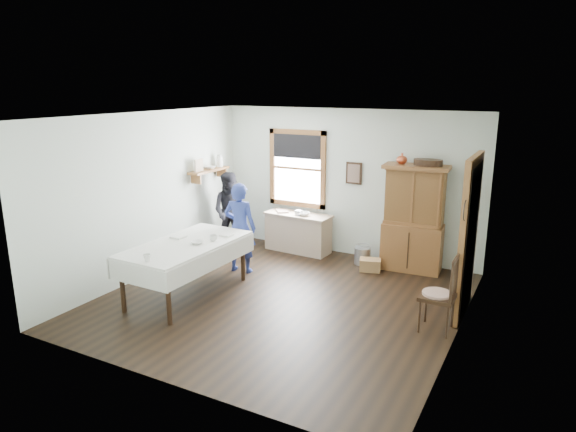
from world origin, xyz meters
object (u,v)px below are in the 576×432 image
at_px(work_counter, 298,232).
at_px(pail, 362,256).
at_px(woman_blue, 240,231).
at_px(figure_dark, 231,214).
at_px(china_hutch, 413,219).
at_px(dining_table, 187,269).
at_px(spindle_chair, 438,293).
at_px(wicker_basket, 370,265).

height_order(work_counter, pail, work_counter).
height_order(woman_blue, figure_dark, woman_blue).
distance_m(china_hutch, woman_blue, 2.94).
bearing_deg(dining_table, woman_blue, 83.22).
height_order(work_counter, woman_blue, woman_blue).
xyz_separation_m(dining_table, woman_blue, (0.15, 1.25, 0.30)).
relative_size(dining_table, pail, 6.77).
xyz_separation_m(work_counter, woman_blue, (-0.37, -1.44, 0.35)).
relative_size(spindle_chair, figure_dark, 0.74).
bearing_deg(spindle_chair, pail, 131.07).
bearing_deg(figure_dark, dining_table, -92.67).
height_order(spindle_chair, pail, spindle_chair).
bearing_deg(pail, china_hutch, 8.20).
bearing_deg(work_counter, pail, -1.52).
height_order(wicker_basket, woman_blue, woman_blue).
height_order(work_counter, spindle_chair, spindle_chair).
relative_size(dining_table, woman_blue, 1.45).
bearing_deg(dining_table, pail, 53.91).
bearing_deg(pail, wicker_basket, -47.62).
xyz_separation_m(spindle_chair, woman_blue, (-3.44, 0.64, 0.20)).
relative_size(pail, figure_dark, 0.22).
distance_m(dining_table, pail, 3.18).
distance_m(woman_blue, figure_dark, 1.22).
bearing_deg(wicker_basket, figure_dark, -177.14).
bearing_deg(work_counter, woman_blue, -100.64).
distance_m(spindle_chair, pail, 2.63).
height_order(dining_table, figure_dark, figure_dark).
bearing_deg(woman_blue, work_counter, -113.47).
distance_m(dining_table, wicker_basket, 3.13).
bearing_deg(work_counter, china_hutch, 3.66).
relative_size(china_hutch, dining_table, 0.88).
height_order(pail, woman_blue, woman_blue).
relative_size(woman_blue, figure_dark, 1.02).
distance_m(spindle_chair, woman_blue, 3.50).
xyz_separation_m(spindle_chair, pail, (-1.72, 1.95, -0.36)).
bearing_deg(spindle_chair, work_counter, 145.62).
distance_m(china_hutch, pail, 1.14).
xyz_separation_m(dining_table, figure_dark, (-0.65, 2.16, 0.29)).
distance_m(wicker_basket, figure_dark, 2.82).
relative_size(china_hutch, woman_blue, 1.28).
distance_m(work_counter, woman_blue, 1.53).
relative_size(work_counter, woman_blue, 0.90).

